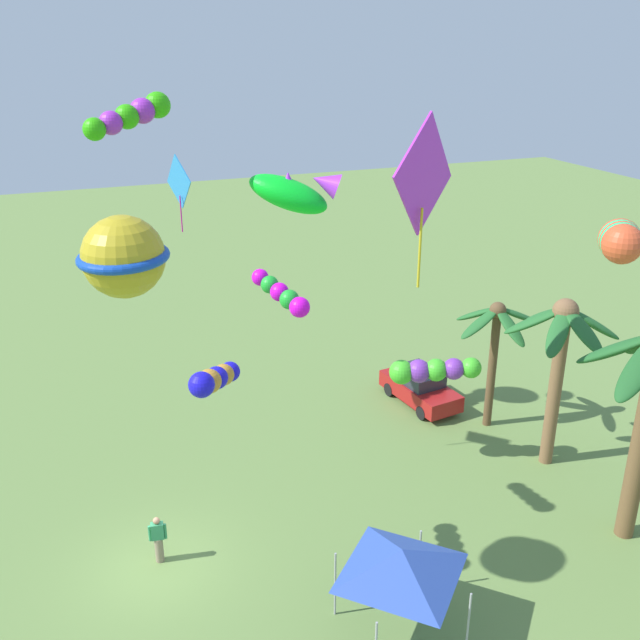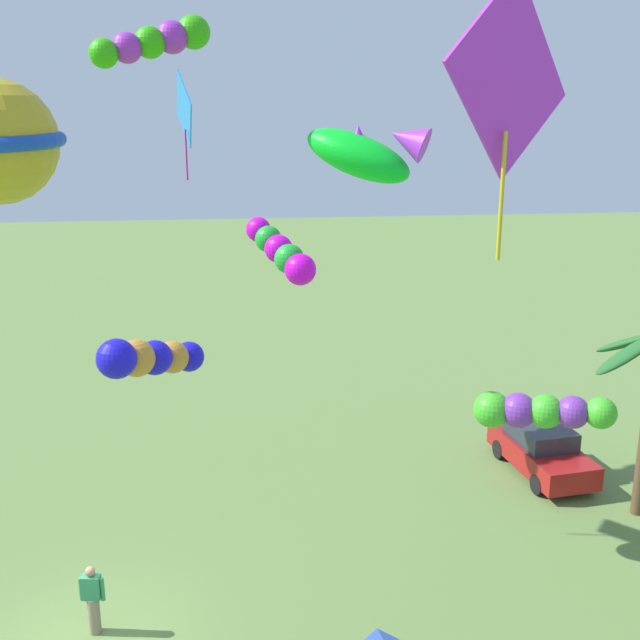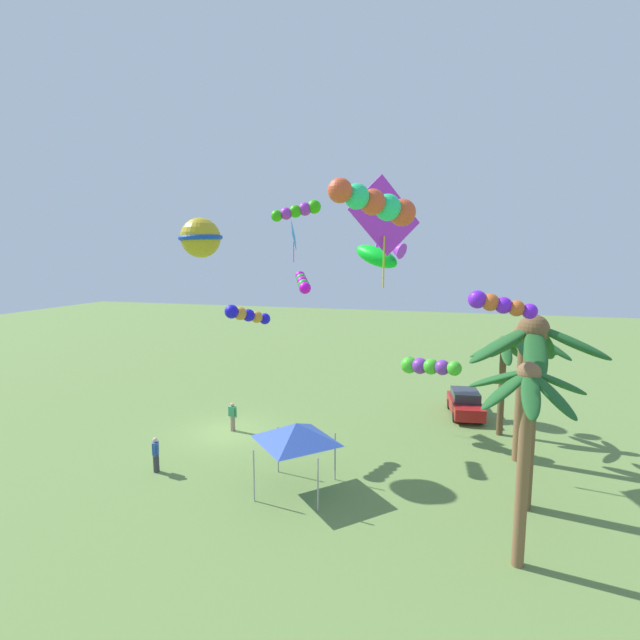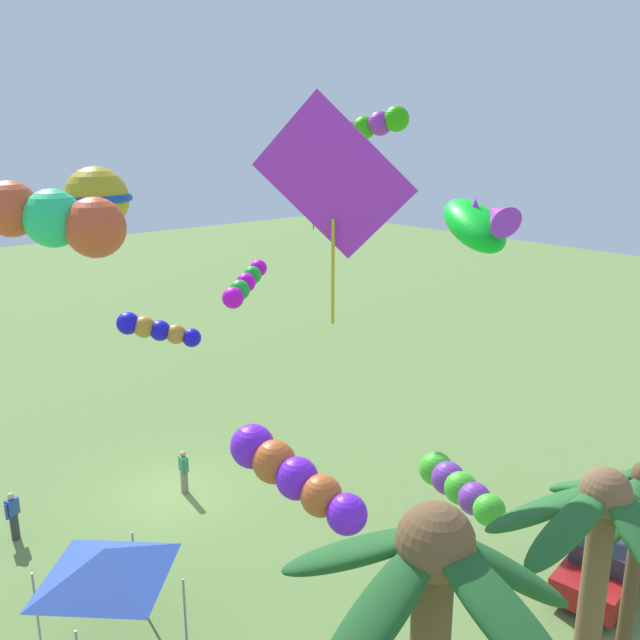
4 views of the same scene
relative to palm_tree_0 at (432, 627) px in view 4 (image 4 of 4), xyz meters
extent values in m
plane|color=olive|center=(-3.82, -14.39, -5.48)|extent=(120.00, 120.00, 0.00)
ellipsoid|color=#1E5623|center=(1.12, -0.05, 0.74)|extent=(2.43, 0.87, 1.89)
ellipsoid|color=#1E5623|center=(0.19, 1.25, 1.02)|extent=(1.11, 2.73, 1.35)
ellipsoid|color=#1E5623|center=(-0.98, 0.49, 0.75)|extent=(2.50, 1.75, 1.86)
ellipsoid|color=#1E5623|center=(-0.94, -0.60, 0.78)|extent=(2.49, 1.94, 1.80)
ellipsoid|color=#1E5623|center=(0.49, -1.10, 0.89)|extent=(1.71, 2.65, 1.61)
sphere|color=brown|center=(0.02, 0.00, 1.40)|extent=(1.11, 1.11, 1.11)
cylinder|color=brown|center=(-7.56, -0.22, -2.94)|extent=(0.34, 0.34, 5.08)
ellipsoid|color=#236028|center=(-6.72, -0.17, -0.81)|extent=(1.84, 0.65, 1.18)
ellipsoid|color=#236028|center=(-8.31, -0.66, -0.77)|extent=(1.86, 1.41, 1.12)
ellipsoid|color=#236028|center=(-7.46, -1.06, -0.80)|extent=(0.76, 1.87, 1.17)
cylinder|color=brown|center=(-4.40, 0.31, -2.43)|extent=(0.48, 0.48, 6.10)
ellipsoid|color=#236028|center=(-3.33, 0.22, 0.31)|extent=(2.30, 0.84, 1.11)
ellipsoid|color=#236028|center=(-5.38, 0.27, 0.13)|extent=(2.14, 0.73, 1.45)
ellipsoid|color=#236028|center=(-5.00, -0.49, 0.15)|extent=(1.80, 2.10, 1.41)
ellipsoid|color=#236028|center=(-3.73, -0.47, 0.20)|extent=(1.91, 2.08, 1.33)
sphere|color=brown|center=(-4.40, 0.31, 0.62)|extent=(0.92, 0.92, 0.92)
cube|color=#A51919|center=(-10.20, -1.94, -4.88)|extent=(4.10, 2.22, 0.70)
cube|color=#282D38|center=(-10.35, -1.96, -4.25)|extent=(2.21, 1.76, 0.56)
cylinder|color=black|center=(-9.11, -1.00, -5.18)|extent=(0.62, 0.26, 0.60)
cylinder|color=black|center=(-8.90, -2.55, -5.18)|extent=(0.62, 0.26, 0.60)
cylinder|color=black|center=(-11.29, -2.88, -5.18)|extent=(0.62, 0.26, 0.60)
cylinder|color=#38383D|center=(1.35, -15.27, -5.06)|extent=(0.26, 0.26, 0.84)
cube|color=#2D519E|center=(1.35, -15.27, -4.37)|extent=(0.44, 0.37, 0.54)
sphere|color=beige|center=(1.35, -15.27, -4.00)|extent=(0.21, 0.21, 0.21)
cylinder|color=#2D519E|center=(1.56, -15.17, -4.42)|extent=(0.09, 0.09, 0.52)
cylinder|color=#2D519E|center=(1.14, -15.37, -4.42)|extent=(0.09, 0.09, 0.52)
cylinder|color=gray|center=(-4.09, -14.25, -5.06)|extent=(0.26, 0.26, 0.84)
cube|color=#338956|center=(-4.09, -14.25, -4.37)|extent=(0.28, 0.41, 0.54)
sphere|color=#A37556|center=(-4.09, -14.25, -4.00)|extent=(0.21, 0.21, 0.21)
cylinder|color=#338956|center=(-4.06, -14.02, -4.42)|extent=(0.09, 0.09, 0.52)
cylinder|color=#338956|center=(-4.13, -14.48, -4.42)|extent=(0.09, 0.09, 0.52)
cylinder|color=#9E9EA3|center=(-0.14, -10.05, -4.43)|extent=(0.06, 0.06, 2.10)
cylinder|color=#9E9EA3|center=(2.46, -10.05, -4.43)|extent=(0.06, 0.06, 2.10)
cylinder|color=#9E9EA3|center=(-0.14, -7.45, -4.43)|extent=(0.06, 0.06, 2.10)
pyramid|color=#2D4CA8|center=(1.16, -8.75, -3.01)|extent=(2.86, 2.86, 0.75)
ellipsoid|color=#0BE124|center=(-10.99, -7.59, 4.03)|extent=(2.79, 3.61, 2.07)
cone|color=#A72FE1|center=(-10.40, -6.34, 4.48)|extent=(1.42, 1.54, 1.25)
cone|color=#A72FE1|center=(-10.99, -7.59, 4.53)|extent=(0.82, 0.82, 0.63)
sphere|color=#1913E0|center=(-1.87, -13.02, 1.41)|extent=(0.67, 0.67, 0.67)
sphere|color=orange|center=(-2.24, -12.75, 1.29)|extent=(0.65, 0.65, 0.65)
sphere|color=#1913E0|center=(-2.60, -12.48, 1.16)|extent=(0.62, 0.62, 0.62)
sphere|color=orange|center=(-2.97, -12.21, 1.04)|extent=(0.59, 0.59, 0.59)
sphere|color=#1913E0|center=(-3.34, -11.94, 0.92)|extent=(0.57, 0.57, 0.57)
cube|color=#BA2DDC|center=(-3.60, -6.03, 5.87)|extent=(2.18, 3.05, 3.65)
cylinder|color=gold|center=(-3.60, -6.03, 3.77)|extent=(0.08, 0.08, 2.40)
sphere|color=#E60DE0|center=(-3.44, -9.84, 2.50)|extent=(0.59, 0.59, 0.59)
sphere|color=green|center=(-3.79, -10.02, 2.63)|extent=(0.57, 0.57, 0.57)
sphere|color=#E60DE0|center=(-4.14, -10.20, 2.77)|extent=(0.54, 0.54, 0.54)
sphere|color=green|center=(-4.49, -10.37, 2.90)|extent=(0.52, 0.52, 0.52)
sphere|color=#E60DE0|center=(-4.84, -10.55, 3.03)|extent=(0.50, 0.50, 0.50)
sphere|color=green|center=(-6.34, -4.98, -1.69)|extent=(0.89, 0.89, 0.89)
sphere|color=purple|center=(-6.11, -4.41, -1.64)|extent=(0.85, 0.85, 0.85)
sphere|color=green|center=(-5.87, -3.83, -1.59)|extent=(0.82, 0.82, 0.82)
sphere|color=purple|center=(-5.64, -3.26, -1.54)|extent=(0.78, 0.78, 0.78)
sphere|color=green|center=(-5.40, -2.69, -1.50)|extent=(0.75, 0.75, 0.75)
sphere|color=#711CE8|center=(1.57, -2.05, 2.59)|extent=(0.62, 0.62, 0.62)
sphere|color=#C85A24|center=(1.52, -1.63, 2.49)|extent=(0.60, 0.60, 0.60)
sphere|color=#711CE8|center=(1.47, -1.21, 2.40)|extent=(0.57, 0.57, 0.57)
sphere|color=#C85A24|center=(1.41, -0.78, 2.30)|extent=(0.55, 0.55, 0.55)
sphere|color=#711CE8|center=(1.36, -0.36, 2.21)|extent=(0.52, 0.52, 0.52)
sphere|color=#2CB50D|center=(-12.10, -11.98, 7.27)|extent=(0.91, 0.91, 0.91)
sphere|color=purple|center=(-11.86, -12.55, 7.12)|extent=(0.88, 0.88, 0.88)
sphere|color=#2CB50D|center=(-11.61, -13.12, 6.97)|extent=(0.84, 0.84, 0.84)
sphere|color=purple|center=(-11.37, -13.69, 6.81)|extent=(0.80, 0.80, 0.80)
sphere|color=#2CB50D|center=(-11.12, -14.26, 6.66)|extent=(0.77, 0.77, 0.77)
sphere|color=gold|center=(-1.92, -14.58, 4.91)|extent=(1.90, 1.90, 1.90)
torus|color=#1340B1|center=(-1.92, -14.58, 4.91)|extent=(2.79, 2.79, 0.29)
cube|color=#2D91E7|center=(-8.29, -12.10, 5.29)|extent=(1.76, 0.44, 1.78)
cylinder|color=#CC128C|center=(-8.29, -12.10, 4.26)|extent=(0.04, 0.04, 1.17)
sphere|color=#DC4D28|center=(2.48, -4.56, 5.47)|extent=(0.90, 0.90, 0.90)
sphere|color=#25DB7A|center=(2.93, -4.97, 5.60)|extent=(0.86, 0.86, 0.86)
sphere|color=#DC4D28|center=(3.38, -5.39, 5.73)|extent=(0.82, 0.82, 0.82)
camera|label=1|loc=(14.16, -16.01, 9.61)|focal=40.16mm
camera|label=2|loc=(10.55, -11.01, 5.53)|focal=43.65mm
camera|label=3|loc=(18.34, -2.80, 4.06)|focal=26.35mm
camera|label=4|loc=(6.59, 5.05, 6.81)|focal=38.12mm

